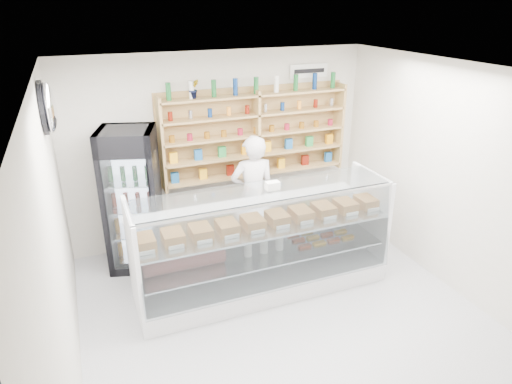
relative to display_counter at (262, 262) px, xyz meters
name	(u,v)px	position (x,y,z in m)	size (l,w,h in m)	color
room	(296,217)	(0.02, -0.87, 1.03)	(5.00, 5.00, 5.00)	#B6B6BB
display_counter	(262,262)	(0.00, 0.00, 0.00)	(3.16, 0.94, 1.38)	white
shop_worker	(253,195)	(0.26, 0.96, 0.50)	(0.64, 0.42, 1.74)	silver
drinks_cooler	(133,200)	(-1.37, 1.17, 0.60)	(0.86, 0.85, 1.94)	black
wall_shelving	(256,135)	(0.52, 1.47, 1.22)	(2.84, 0.28, 1.33)	tan
potted_plant	(194,89)	(-0.39, 1.47, 1.95)	(0.14, 0.11, 0.26)	#1E6626
security_mirror	(49,107)	(-2.15, 0.33, 2.08)	(0.15, 0.50, 0.50)	silver
wall_sign	(309,71)	(1.42, 1.60, 2.08)	(0.62, 0.03, 0.20)	white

